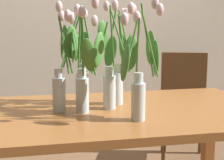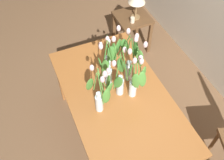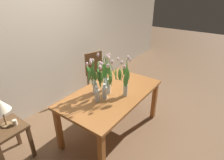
{
  "view_description": "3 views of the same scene",
  "coord_description": "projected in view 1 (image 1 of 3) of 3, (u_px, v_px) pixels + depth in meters",
  "views": [
    {
      "loc": [
        -0.38,
        -1.7,
        1.21
      ],
      "look_at": [
        -0.02,
        0.05,
        0.89
      ],
      "focal_mm": 54.26,
      "sensor_mm": 36.0,
      "label": 1
    },
    {
      "loc": [
        1.23,
        -0.59,
        2.65
      ],
      "look_at": [
        -0.04,
        -0.05,
        0.97
      ],
      "focal_mm": 40.92,
      "sensor_mm": 36.0,
      "label": 2
    },
    {
      "loc": [
        -1.92,
        -1.4,
        2.14
      ],
      "look_at": [
        0.01,
        0.0,
        0.95
      ],
      "focal_mm": 29.45,
      "sensor_mm": 36.0,
      "label": 3
    }
  ],
  "objects": [
    {
      "name": "tulip_vase_3",
      "position": [
        64.0,
        76.0,
        1.74
      ],
      "size": [
        0.15,
        0.11,
        0.52
      ],
      "color": "silver",
      "rests_on": "dining_table"
    },
    {
      "name": "tulip_vase_4",
      "position": [
        84.0,
        71.0,
        1.7
      ],
      "size": [
        0.2,
        0.2,
        0.58
      ],
      "color": "silver",
      "rests_on": "dining_table"
    },
    {
      "name": "tulip_vase_5",
      "position": [
        140.0,
        73.0,
        1.59
      ],
      "size": [
        0.22,
        0.2,
        0.58
      ],
      "color": "silver",
      "rests_on": "dining_table"
    },
    {
      "name": "dining_chair",
      "position": [
        184.0,
        100.0,
        2.97
      ],
      "size": [
        0.51,
        0.51,
        0.93
      ],
      "color": "brown",
      "rests_on": "ground"
    },
    {
      "name": "tulip_vase_2",
      "position": [
        77.0,
        62.0,
        1.9
      ],
      "size": [
        0.21,
        0.24,
        0.57
      ],
      "color": "silver",
      "rests_on": "dining_table"
    },
    {
      "name": "room_wall_rear",
      "position": [
        83.0,
        5.0,
        3.15
      ],
      "size": [
        9.0,
        0.1,
        2.7
      ],
      "primitive_type": "cube",
      "color": "beige",
      "rests_on": "ground"
    },
    {
      "name": "tulip_vase_0",
      "position": [
        110.0,
        72.0,
        1.8
      ],
      "size": [
        0.27,
        0.23,
        0.58
      ],
      "color": "silver",
      "rests_on": "dining_table"
    },
    {
      "name": "tulip_vase_1",
      "position": [
        120.0,
        63.0,
        1.91
      ],
      "size": [
        0.22,
        0.17,
        0.58
      ],
      "color": "silver",
      "rests_on": "dining_table"
    },
    {
      "name": "dining_table",
      "position": [
        118.0,
        126.0,
        1.82
      ],
      "size": [
        1.6,
        0.9,
        0.74
      ],
      "color": "#A3602D",
      "rests_on": "ground"
    }
  ]
}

